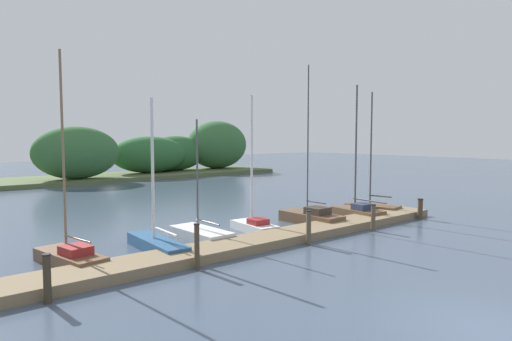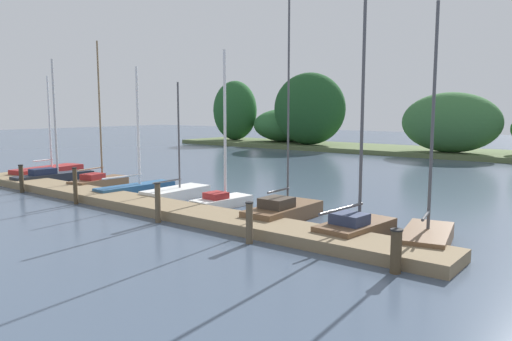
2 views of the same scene
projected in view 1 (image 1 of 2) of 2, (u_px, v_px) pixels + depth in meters
name	position (u px, v px, depth m)	size (l,w,h in m)	color
ground	(491.00, 333.00, 9.96)	(160.00, 160.00, 0.00)	#425166
dock_pier	(237.00, 246.00, 17.16)	(25.26, 1.80, 0.35)	#847051
far_shore	(53.00, 154.00, 41.85)	(52.39, 8.00, 7.55)	#56663D
sailboat_2	(69.00, 255.00, 15.18)	(1.65, 3.53, 7.31)	brown
sailboat_3	(155.00, 241.00, 17.13)	(1.11, 4.13, 5.88)	#285684
sailboat_4	(199.00, 233.00, 18.93)	(1.35, 3.41, 5.12)	white
sailboat_5	(253.00, 223.00, 20.62)	(1.26, 2.86, 6.29)	white
sailboat_6	(310.00, 216.00, 22.44)	(1.31, 3.70, 7.95)	brown
sailboat_7	(357.00, 210.00, 23.99)	(1.57, 3.52, 7.14)	brown
sailboat_8	(371.00, 207.00, 25.66)	(1.82, 3.25, 6.93)	brown
mooring_piling_1	(47.00, 278.00, 11.68)	(0.23, 0.23, 1.33)	#3D3323
mooring_piling_2	(197.00, 246.00, 14.63)	(0.20, 0.20, 1.55)	#4C3D28
mooring_piling_3	(309.00, 228.00, 17.98)	(0.23, 0.23, 1.41)	brown
mooring_piling_4	(373.00, 218.00, 20.60)	(0.24, 0.24, 1.25)	brown
mooring_piling_5	(420.00, 209.00, 23.57)	(0.31, 0.31, 1.10)	#4C3D28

